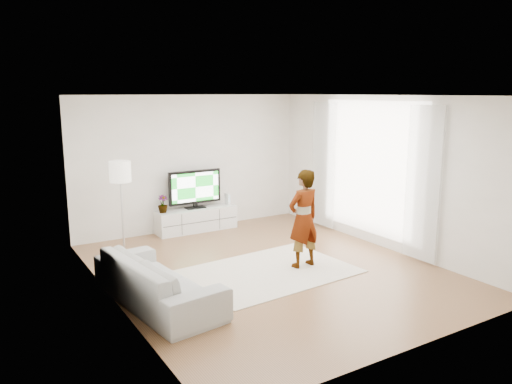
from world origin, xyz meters
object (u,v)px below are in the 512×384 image
player (304,219)px  media_console (196,219)px  rug (270,271)px  floor_lamp (120,176)px  television (195,188)px  sofa (157,280)px

player → media_console: bearing=-82.9°
rug → floor_lamp: (-1.74, 2.13, 1.41)m
rug → floor_lamp: bearing=129.3°
media_console → player: bearing=-78.8°
television → floor_lamp: floor_lamp is taller
television → sofa: bearing=-122.7°
sofa → floor_lamp: floor_lamp is taller
media_console → rug: media_console is taller
rug → player: (0.59, -0.09, 0.82)m
player → floor_lamp: size_ratio=0.97×
media_console → player: size_ratio=1.05×
television → player: (0.58, -2.97, -0.08)m
sofa → floor_lamp: 2.59m
rug → sofa: bearing=-173.7°
rug → floor_lamp: size_ratio=1.54×
rug → sofa: (-1.98, -0.22, 0.33)m
sofa → rug: bearing=-91.2°
sofa → floor_lamp: bearing=-13.3°
rug → floor_lamp: 3.09m
television → rug: size_ratio=0.44×
sofa → television: bearing=-40.2°
floor_lamp → player: bearing=-43.5°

